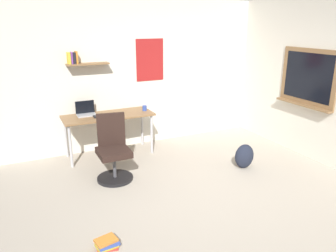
# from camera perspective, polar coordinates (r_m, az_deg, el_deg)

# --- Properties ---
(ground_plane) EXTENTS (5.20, 5.20, 0.00)m
(ground_plane) POSITION_cam_1_polar(r_m,az_deg,el_deg) (4.26, 6.13, -13.46)
(ground_plane) COLOR #ADA393
(ground_plane) RESTS_ON ground
(wall_back) EXTENTS (5.00, 0.30, 2.60)m
(wall_back) POSITION_cam_1_polar(r_m,az_deg,el_deg) (5.93, -5.99, 8.96)
(wall_back) COLOR silver
(wall_back) RESTS_ON ground
(desk) EXTENTS (1.49, 0.58, 0.72)m
(desk) POSITION_cam_1_polar(r_m,az_deg,el_deg) (5.55, -10.39, 1.23)
(desk) COLOR olive
(desk) RESTS_ON ground
(office_chair) EXTENTS (0.52, 0.52, 0.95)m
(office_chair) POSITION_cam_1_polar(r_m,az_deg,el_deg) (4.79, -9.55, -4.49)
(office_chair) COLOR black
(office_chair) RESTS_ON ground
(laptop) EXTENTS (0.31, 0.21, 0.23)m
(laptop) POSITION_cam_1_polar(r_m,az_deg,el_deg) (5.58, -14.17, 2.44)
(laptop) COLOR #ADAFB5
(laptop) RESTS_ON desk
(keyboard) EXTENTS (0.37, 0.13, 0.02)m
(keyboard) POSITION_cam_1_polar(r_m,az_deg,el_deg) (5.44, -10.99, 1.79)
(keyboard) COLOR black
(keyboard) RESTS_ON desk
(computer_mouse) EXTENTS (0.10, 0.06, 0.03)m
(computer_mouse) POSITION_cam_1_polar(r_m,az_deg,el_deg) (5.51, -8.18, 2.22)
(computer_mouse) COLOR #262628
(computer_mouse) RESTS_ON desk
(coffee_mug) EXTENTS (0.08, 0.08, 0.09)m
(coffee_mug) POSITION_cam_1_polar(r_m,az_deg,el_deg) (5.69, -4.13, 3.15)
(coffee_mug) COLOR #334CA5
(coffee_mug) RESTS_ON desk
(backpack) EXTENTS (0.32, 0.22, 0.39)m
(backpack) POSITION_cam_1_polar(r_m,az_deg,el_deg) (5.26, 13.20, -5.17)
(backpack) COLOR #1E2333
(backpack) RESTS_ON ground
(book_stack_on_floor) EXTENTS (0.24, 0.20, 0.11)m
(book_stack_on_floor) POSITION_cam_1_polar(r_m,az_deg,el_deg) (3.57, -10.63, -19.59)
(book_stack_on_floor) COLOR #C63833
(book_stack_on_floor) RESTS_ON ground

